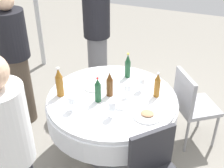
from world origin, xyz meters
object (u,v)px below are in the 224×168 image
wine_glass_front (72,100)px  person_north (16,60)px  bottle_dark_green_mid (128,66)px  wine_glass_right (142,81)px  dining_table (112,109)px  person_mid (11,155)px  bottle_amber_rear (157,86)px  bottle_amber_inner (59,83)px  person_near (97,38)px  wine_glass_inner (112,106)px  chair_right (191,103)px  bottle_brown_near (110,84)px  bottle_dark_green_north (98,90)px  plate_east (147,115)px  wine_glass_rear (128,88)px  plate_outer (95,85)px

wine_glass_front → person_north: 1.08m
bottle_dark_green_mid → wine_glass_right: bearing=136.8°
wine_glass_right → dining_table: bearing=43.0°
wine_glass_front → person_mid: 0.75m
bottle_amber_rear → wine_glass_front: (0.65, 0.49, -0.02)m
bottle_amber_inner → wine_glass_front: bottle_amber_inner is taller
bottle_dark_green_mid → bottle_amber_rear: bearing=147.2°
wine_glass_front → person_near: (0.37, -1.38, -0.03)m
wine_glass_inner → person_mid: 0.90m
wine_glass_right → person_near: bearing=-44.9°
wine_glass_front → chair_right: size_ratio=0.16×
bottle_brown_near → person_north: (1.19, -0.14, -0.03)m
bottle_dark_green_north → wine_glass_right: size_ratio=1.71×
bottle_dark_green_north → plate_east: 0.50m
bottle_amber_inner → person_near: person_near is taller
wine_glass_rear → dining_table: bearing=15.7°
plate_outer → person_north: 0.99m
bottle_dark_green_north → bottle_amber_inner: (0.38, 0.05, 0.02)m
plate_east → chair_right: size_ratio=0.30×
dining_table → chair_right: bearing=-144.7°
bottle_amber_inner → wine_glass_inner: bearing=167.9°
bottle_dark_green_mid → person_mid: person_mid is taller
person_north → wine_glass_rear: bearing=-87.6°
wine_glass_inner → plate_outer: bearing=-48.9°
dining_table → person_near: person_near is taller
person_near → person_north: bearing=-154.1°
wine_glass_inner → chair_right: 1.04m
bottle_amber_rear → person_north: bearing=0.2°
bottle_dark_green_north → person_north: (1.12, -0.27, -0.03)m
bottle_dark_green_mid → bottle_brown_near: 0.39m
person_north → chair_right: bearing=-72.5°
person_mid → person_north: person_mid is taller
bottle_brown_near → wine_glass_right: bearing=-143.3°
dining_table → person_north: 1.25m
person_north → bottle_brown_near: bearing=-89.3°
wine_glass_inner → bottle_brown_near: bearing=-64.8°
bottle_dark_green_north → wine_glass_right: (-0.32, -0.32, -0.01)m
bottle_brown_near → bottle_dark_green_mid: bearing=-96.9°
person_near → chair_right: (-1.33, 0.56, -0.30)m
bottle_dark_green_north → bottle_amber_rear: bottle_amber_rear is taller
wine_glass_rear → plate_east: 0.33m
bottle_dark_green_mid → person_near: size_ratio=0.18×
bottle_amber_rear → wine_glass_right: bearing=-15.1°
wine_glass_inner → person_north: person_north is taller
plate_east → wine_glass_rear: bearing=-38.1°
wine_glass_right → bottle_dark_green_mid: bearing=-43.2°
wine_glass_rear → wine_glass_right: bearing=-116.4°
wine_glass_inner → wine_glass_rear: 0.32m
dining_table → bottle_amber_rear: 0.51m
bottle_amber_inner → plate_outer: 0.38m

